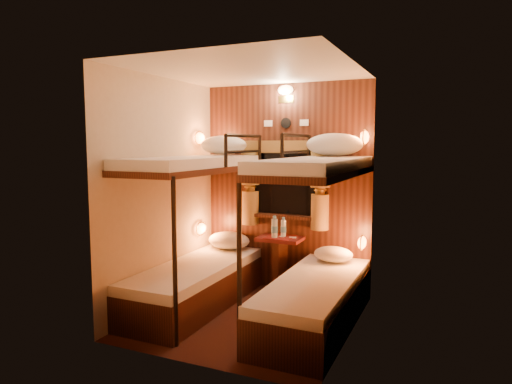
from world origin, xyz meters
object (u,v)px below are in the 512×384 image
at_px(table, 280,257).
at_px(bottle_left, 283,228).
at_px(bunk_right, 315,268).
at_px(bottle_right, 275,228).
at_px(bunk_left, 196,254).

xyz_separation_m(table, bottle_left, (0.03, 0.03, 0.33)).
bearing_deg(bunk_right, bottle_right, 134.03).
distance_m(bottle_left, bottle_right, 0.12).
xyz_separation_m(table, bottle_right, (-0.04, -0.07, 0.34)).
relative_size(bunk_left, bunk_right, 1.00).
distance_m(table, bottle_right, 0.35).
bearing_deg(table, bottle_right, -122.33).
bearing_deg(bottle_left, table, -130.41).
xyz_separation_m(bottle_left, bottle_right, (-0.07, -0.10, 0.01)).
relative_size(bunk_left, bottle_right, 7.47).
bearing_deg(bunk_left, bottle_right, 49.71).
height_order(bunk_left, bottle_left, bunk_left).
xyz_separation_m(bunk_left, bottle_left, (0.68, 0.81, 0.19)).
xyz_separation_m(bunk_left, bottle_right, (0.61, 0.71, 0.20)).
xyz_separation_m(bunk_right, bottle_right, (-0.69, 0.71, 0.20)).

